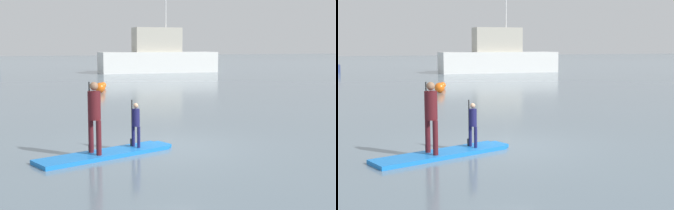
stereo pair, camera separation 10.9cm
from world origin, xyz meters
The scene contains 7 objects.
ground_plane centered at (0.00, 0.00, 0.00)m, with size 240.00×240.00×0.00m, color slate.
paddleboard_near centered at (-1.68, -0.33, 0.05)m, with size 3.65×1.77×0.10m.
paddler_adult centered at (-2.00, -0.42, 1.09)m, with size 0.38×0.52×1.72m.
paddler_child_solo centered at (-0.85, -0.07, 0.73)m, with size 0.25×0.39×1.20m.
fishing_boat_white_large centered at (12.61, 32.78, 1.56)m, with size 11.92×4.03×9.05m.
mooring_buoy_near centered at (2.07, 14.91, 0.29)m, with size 0.58×0.58×0.58m, color orange.
mooring_buoy_mid centered at (2.93, 17.53, 0.20)m, with size 0.40×0.40×0.40m, color orange.
Camera 1 is at (-4.60, -11.20, 2.66)m, focal length 50.09 mm.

